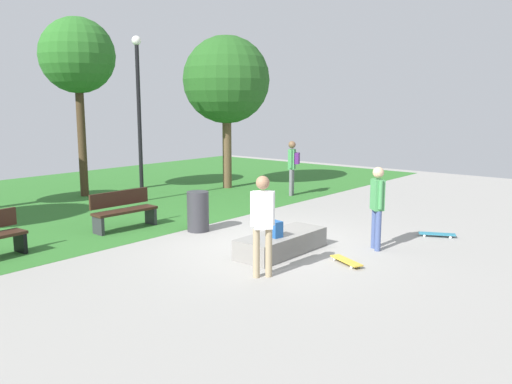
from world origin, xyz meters
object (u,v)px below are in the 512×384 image
at_px(skater_watching, 377,202).
at_px(park_bench_far_right, 123,209).
at_px(lamp_post, 139,104).
at_px(trash_bin, 198,211).
at_px(tree_broad_elm, 226,80).
at_px(concrete_ledge, 282,243).
at_px(pedestrian_with_backpack, 293,163).
at_px(skateboard_by_ledge, 346,261).
at_px(skateboard_spare, 437,234).
at_px(backpack_on_ledge, 275,229).
at_px(tree_young_birch, 77,57).
at_px(skater_performing_trick, 263,218).

distance_m(skater_watching, park_bench_far_right, 5.98).
xyz_separation_m(lamp_post, trash_bin, (-1.61, -4.16, -2.48)).
bearing_deg(tree_broad_elm, concrete_ledge, -129.62).
bearing_deg(pedestrian_with_backpack, lamp_post, 141.85).
bearing_deg(skateboard_by_ledge, skateboard_spare, -9.57).
relative_size(lamp_post, trash_bin, 5.23).
height_order(skater_watching, pedestrian_with_backpack, pedestrian_with_backpack).
relative_size(skater_watching, trash_bin, 1.82).
distance_m(tree_broad_elm, lamp_post, 3.70).
height_order(concrete_ledge, trash_bin, trash_bin).
bearing_deg(skateboard_spare, lamp_post, 99.66).
relative_size(backpack_on_ledge, tree_young_birch, 0.06).
height_order(concrete_ledge, pedestrian_with_backpack, pedestrian_with_backpack).
relative_size(skater_performing_trick, skateboard_spare, 2.21).
relative_size(skater_performing_trick, skater_watching, 1.04).
bearing_deg(pedestrian_with_backpack, backpack_on_ledge, -146.76).
bearing_deg(backpack_on_ledge, skateboard_spare, -104.88).
bearing_deg(backpack_on_ledge, skater_watching, -113.54).
bearing_deg(tree_broad_elm, pedestrian_with_backpack, -85.91).
bearing_deg(tree_young_birch, skater_watching, -88.52).
distance_m(backpack_on_ledge, skater_performing_trick, 1.34).
xyz_separation_m(tree_broad_elm, trash_bin, (-5.21, -3.91, -3.30)).
xyz_separation_m(concrete_ledge, skateboard_spare, (3.30, -1.92, -0.14)).
distance_m(skater_performing_trick, skateboard_by_ledge, 2.02).
bearing_deg(lamp_post, skateboard_spare, -80.34).
xyz_separation_m(concrete_ledge, trash_bin, (0.21, 2.64, 0.27)).
height_order(trash_bin, pedestrian_with_backpack, pedestrian_with_backpack).
distance_m(skater_watching, pedestrian_with_backpack, 6.63).
height_order(skateboard_by_ledge, pedestrian_with_backpack, pedestrian_with_backpack).
distance_m(concrete_ledge, trash_bin, 2.66).
relative_size(skater_performing_trick, tree_young_birch, 0.32).
bearing_deg(tree_broad_elm, skater_watching, -116.69).
bearing_deg(trash_bin, pedestrian_with_backpack, 12.30).
distance_m(park_bench_far_right, pedestrian_with_backpack, 6.43).
xyz_separation_m(concrete_ledge, tree_broad_elm, (5.42, 6.54, 3.57)).
xyz_separation_m(skater_watching, tree_broad_elm, (3.97, 7.89, 2.76)).
distance_m(backpack_on_ledge, park_bench_far_right, 4.27).
height_order(skateboard_spare, park_bench_far_right, park_bench_far_right).
relative_size(trash_bin, pedestrian_with_backpack, 0.53).
xyz_separation_m(skater_performing_trick, skater_watching, (2.87, -0.69, -0.04)).
bearing_deg(skater_performing_trick, skateboard_spare, -15.02).
xyz_separation_m(backpack_on_ledge, skateboard_by_ledge, (0.49, -1.33, -0.50)).
distance_m(concrete_ledge, tree_young_birch, 9.98).
bearing_deg(park_bench_far_right, backpack_on_ledge, -83.78).
bearing_deg(park_bench_far_right, skateboard_spare, -56.22).
bearing_deg(backpack_on_ledge, tree_broad_elm, -28.68).
bearing_deg(skater_watching, lamp_post, 87.43).
height_order(concrete_ledge, skater_performing_trick, skater_performing_trick).
xyz_separation_m(skater_performing_trick, skateboard_spare, (4.72, -1.27, -0.99)).
relative_size(skater_performing_trick, tree_broad_elm, 0.34).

